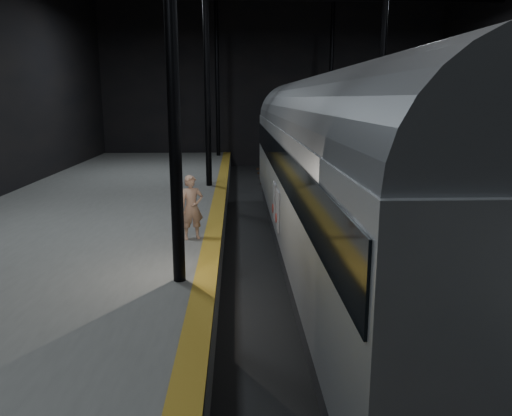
{
  "coord_description": "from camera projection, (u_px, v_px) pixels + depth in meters",
  "views": [
    {
      "loc": [
        -2.55,
        -14.21,
        4.83
      ],
      "look_at": [
        -2.05,
        -1.37,
        2.0
      ],
      "focal_mm": 35.0,
      "sensor_mm": 36.0,
      "label": 1
    }
  ],
  "objects": [
    {
      "name": "woman",
      "position": [
        192.0,
        207.0,
        13.72
      ],
      "size": [
        0.75,
        0.61,
        1.79
      ],
      "primitive_type": "imported",
      "rotation": [
        0.0,
        0.0,
        0.31
      ],
      "color": "tan",
      "rests_on": "platform_left"
    },
    {
      "name": "platform_left",
      "position": [
        69.0,
        249.0,
        14.61
      ],
      "size": [
        9.0,
        43.8,
        1.0
      ],
      "primitive_type": "cube",
      "color": "#565653",
      "rests_on": "ground"
    },
    {
      "name": "track",
      "position": [
        322.0,
        260.0,
        14.99
      ],
      "size": [
        2.4,
        43.0,
        0.24
      ],
      "color": "#3F3328",
      "rests_on": "ground"
    },
    {
      "name": "tactile_strip",
      "position": [
        214.0,
        231.0,
        14.66
      ],
      "size": [
        0.5,
        43.8,
        0.01
      ],
      "primitive_type": "cube",
      "color": "#93661A",
      "rests_on": "platform_left"
    },
    {
      "name": "ground",
      "position": [
        322.0,
        262.0,
        15.0
      ],
      "size": [
        44.0,
        44.0,
        0.0
      ],
      "primitive_type": "plane",
      "color": "black",
      "rests_on": "ground"
    },
    {
      "name": "train",
      "position": [
        328.0,
        166.0,
        13.89
      ],
      "size": [
        3.01,
        20.08,
        5.37
      ],
      "color": "#AAADB2",
      "rests_on": "ground"
    }
  ]
}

